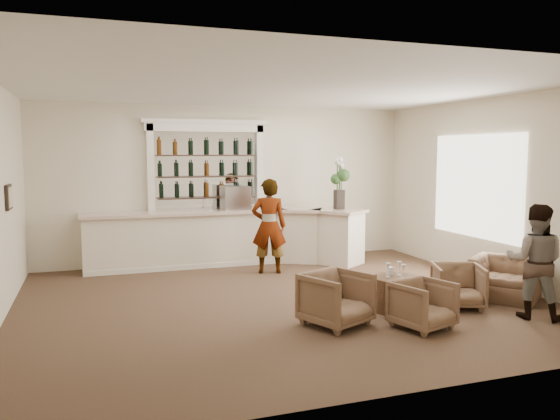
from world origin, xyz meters
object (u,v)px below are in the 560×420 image
at_px(bar_counter, 228,238).
at_px(armchair_right, 458,286).
at_px(sommelier, 269,226).
at_px(espresso_machine, 235,198).
at_px(armchair_center, 423,305).
at_px(armchair_far, 506,278).
at_px(cocktail_table, 396,294).
at_px(flower_vase, 339,180).
at_px(guest, 535,261).
at_px(armchair_left, 336,299).

height_order(bar_counter, armchair_right, bar_counter).
bearing_deg(armchair_right, sommelier, 144.76).
bearing_deg(sommelier, bar_counter, -42.98).
bearing_deg(espresso_machine, armchair_right, -62.44).
distance_m(armchair_center, armchair_right, 1.28).
bearing_deg(armchair_far, sommelier, -172.20).
bearing_deg(cocktail_table, flower_vase, 78.55).
bearing_deg(guest, espresso_machine, -14.91).
bearing_deg(sommelier, armchair_far, 151.28).
bearing_deg(espresso_machine, armchair_far, -51.91).
xyz_separation_m(sommelier, flower_vase, (1.69, 0.46, 0.83)).
height_order(armchair_far, flower_vase, flower_vase).
bearing_deg(armchair_center, cocktail_table, 65.91).
height_order(armchair_center, armchair_far, armchair_far).
bearing_deg(flower_vase, bar_counter, 166.97).
distance_m(bar_counter, armchair_left, 4.38).
bearing_deg(bar_counter, armchair_right, -58.61).
distance_m(sommelier, armchair_far, 4.30).
xyz_separation_m(cocktail_table, guest, (1.64, -0.95, 0.56)).
height_order(cocktail_table, espresso_machine, espresso_machine).
height_order(sommelier, flower_vase, flower_vase).
height_order(bar_counter, cocktail_table, bar_counter).
xyz_separation_m(sommelier, guest, (2.63, -3.96, -0.11)).
relative_size(armchair_center, armchair_far, 0.70).
bearing_deg(espresso_machine, guest, -60.45).
bearing_deg(armchair_left, armchair_far, -17.78).
bearing_deg(sommelier, armchair_left, 104.26).
height_order(cocktail_table, flower_vase, flower_vase).
bearing_deg(armchair_right, armchair_far, 31.20).
bearing_deg(armchair_left, sommelier, 63.53).
relative_size(cocktail_table, guest, 0.44).
height_order(bar_counter, armchair_center, bar_counter).
height_order(armchair_left, espresso_machine, espresso_machine).
distance_m(armchair_right, espresso_machine, 4.97).
relative_size(bar_counter, armchair_far, 5.67).
relative_size(armchair_far, flower_vase, 0.94).
distance_m(guest, armchair_center, 1.81).
height_order(guest, flower_vase, flower_vase).
height_order(sommelier, armchair_right, sommelier).
relative_size(bar_counter, armchair_left, 7.16).
height_order(armchair_center, espresso_machine, espresso_machine).
bearing_deg(armchair_left, flower_vase, 40.34).
bearing_deg(espresso_machine, cocktail_table, -72.78).
height_order(armchair_right, espresso_machine, espresso_machine).
bearing_deg(armchair_left, armchair_right, -18.69).
height_order(bar_counter, espresso_machine, espresso_machine).
distance_m(sommelier, espresso_machine, 1.23).
bearing_deg(guest, armchair_far, -66.79).
relative_size(armchair_center, armchair_right, 0.98).
bearing_deg(espresso_machine, armchair_center, -76.90).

